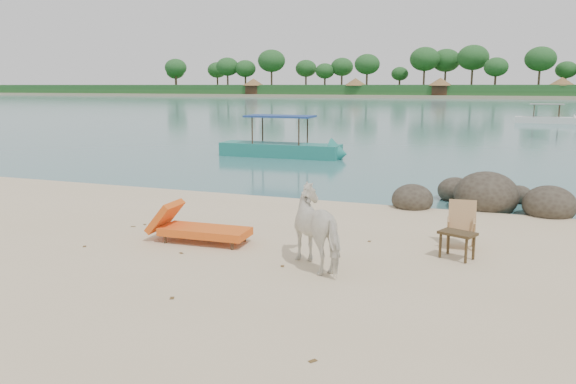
% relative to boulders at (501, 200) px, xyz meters
% --- Properties ---
extents(water, '(400.00, 400.00, 0.00)m').
position_rel_boulders_xyz_m(water, '(-3.10, 83.26, -0.22)').
color(water, '#387071').
rests_on(water, ground).
extents(far_shore, '(420.00, 90.00, 1.40)m').
position_rel_boulders_xyz_m(far_shore, '(-3.10, 163.26, -0.22)').
color(far_shore, tan).
rests_on(far_shore, ground).
extents(far_scenery, '(420.00, 18.00, 9.50)m').
position_rel_boulders_xyz_m(far_scenery, '(-3.07, 129.96, 2.92)').
color(far_scenery, '#1E4C1E').
rests_on(far_scenery, ground).
extents(boulders, '(6.23, 2.82, 1.17)m').
position_rel_boulders_xyz_m(boulders, '(0.00, 0.00, 0.00)').
color(boulders, '#322A21').
rests_on(boulders, ground).
extents(cow, '(1.63, 1.57, 1.31)m').
position_rel_boulders_xyz_m(cow, '(-2.79, -5.91, 0.44)').
color(cow, white).
rests_on(cow, ground).
extents(side_table, '(0.69, 0.58, 0.47)m').
position_rel_boulders_xyz_m(side_table, '(-0.71, -4.73, 0.02)').
color(side_table, '#312513').
rests_on(side_table, ground).
extents(lounge_chair, '(2.15, 0.82, 0.64)m').
position_rel_boulders_xyz_m(lounge_chair, '(-5.28, -5.32, 0.10)').
color(lounge_chair, '#F0521C').
rests_on(lounge_chair, ground).
extents(deck_chair, '(0.59, 0.64, 0.85)m').
position_rel_boulders_xyz_m(deck_chair, '(-0.70, -4.01, 0.20)').
color(deck_chair, '#9D704E').
rests_on(deck_chair, ground).
extents(boat_near, '(5.86, 1.33, 2.86)m').
position_rel_boulders_xyz_m(boat_near, '(-8.87, 7.91, 1.21)').
color(boat_near, '#1E766C').
rests_on(boat_near, water).
extents(boat_mid, '(5.22, 1.37, 2.53)m').
position_rel_boulders_xyz_m(boat_mid, '(3.47, 35.49, 1.05)').
color(boat_mid, silver).
rests_on(boat_mid, water).
extents(dead_leaves, '(5.52, 5.71, 0.00)m').
position_rel_boulders_xyz_m(dead_leaves, '(-4.88, -5.71, -0.21)').
color(dead_leaves, brown).
rests_on(dead_leaves, ground).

